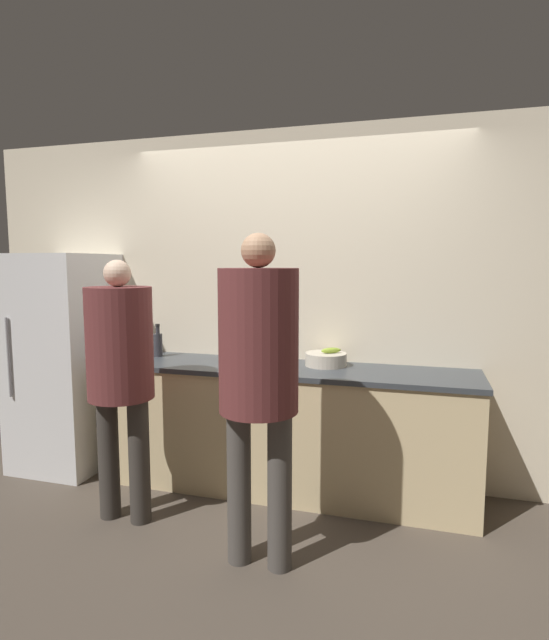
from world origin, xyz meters
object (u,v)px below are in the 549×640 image
object	(u,v)px
person_left	(120,363)
cup_yellow	(238,363)
utensil_crock	(250,354)
fruit_bowl	(326,359)
bottle_dark	(158,344)
refrigerator	(66,361)
person_center	(259,365)

from	to	relation	value
person_left	cup_yellow	size ratio (longest dim) A/B	18.22
utensil_crock	cup_yellow	bearing A→B (deg)	-88.78
fruit_bowl	utensil_crock	distance (m)	0.56
fruit_bowl	bottle_dark	bearing A→B (deg)	-179.20
fruit_bowl	utensil_crock	xyz separation A→B (m)	(-0.56, -0.02, 0.01)
refrigerator	person_left	size ratio (longest dim) A/B	1.03
person_center	cup_yellow	world-z (taller)	person_center
fruit_bowl	bottle_dark	size ratio (longest dim) A/B	1.14
bottle_dark	cup_yellow	world-z (taller)	bottle_dark
fruit_bowl	bottle_dark	xyz separation A→B (m)	(-1.32, -0.02, 0.05)
person_left	cup_yellow	distance (m)	0.78
fruit_bowl	utensil_crock	size ratio (longest dim) A/B	1.18
refrigerator	fruit_bowl	bearing A→B (deg)	4.41
cup_yellow	person_center	bearing A→B (deg)	-61.95
refrigerator	fruit_bowl	xyz separation A→B (m)	(2.07, 0.16, 0.10)
person_center	refrigerator	bearing A→B (deg)	155.60
cup_yellow	fruit_bowl	bearing A→B (deg)	27.79
person_left	person_center	xyz separation A→B (m)	(0.97, -0.22, 0.09)
person_left	utensil_crock	distance (m)	0.97
fruit_bowl	utensil_crock	bearing A→B (deg)	-177.63
person_left	bottle_dark	world-z (taller)	person_left
utensil_crock	bottle_dark	distance (m)	0.76
utensil_crock	cup_yellow	world-z (taller)	utensil_crock
refrigerator	bottle_dark	distance (m)	0.78
person_left	utensil_crock	xyz separation A→B (m)	(0.57, 0.78, -0.05)
refrigerator	person_center	distance (m)	2.11
cup_yellow	utensil_crock	bearing A→B (deg)	91.22
person_center	cup_yellow	size ratio (longest dim) A/B	19.67
fruit_bowl	person_left	bearing A→B (deg)	-144.54
person_center	cup_yellow	xyz separation A→B (m)	(-0.39, 0.73, -0.16)
refrigerator	utensil_crock	distance (m)	1.52
fruit_bowl	person_center	bearing A→B (deg)	-99.02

